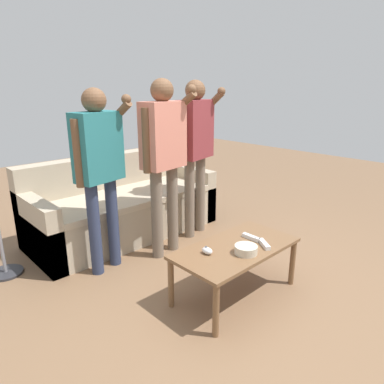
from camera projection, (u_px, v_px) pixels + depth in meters
The scene contains 10 objects.
ground_plane at pixel (234, 295), 2.70m from camera, with size 12.00×12.00×0.00m, color brown.
couch at pixel (123, 207), 3.76m from camera, with size 1.98×0.85×0.83m.
coffee_table at pixel (236, 253), 2.60m from camera, with size 0.97×0.51×0.41m.
snack_bowl at pixel (246, 250), 2.48m from camera, with size 0.16×0.16×0.06m, color beige.
game_remote_nunchuk at pixel (207, 251), 2.47m from camera, with size 0.06×0.09×0.05m.
player_left at pixel (99, 161), 2.81m from camera, with size 0.48×0.30×1.54m.
player_center at pixel (164, 149), 3.09m from camera, with size 0.50×0.32×1.62m.
player_right at pixel (195, 141), 3.54m from camera, with size 0.51×0.32×1.61m.
game_remote_wand_near at pixel (251, 237), 2.71m from camera, with size 0.04×0.16×0.03m.
game_remote_wand_far at pixel (264, 244), 2.60m from camera, with size 0.12×0.15×0.03m.
Camera 1 is at (-1.85, -1.48, 1.56)m, focal length 32.49 mm.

